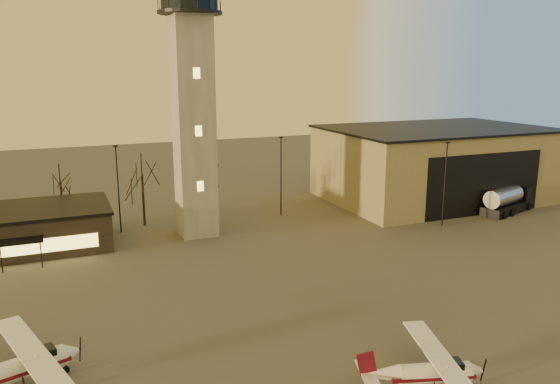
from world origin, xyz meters
name	(u,v)px	position (x,y,z in m)	size (l,w,h in m)	color
ground	(313,361)	(0.00, 0.00, 0.00)	(220.00, 220.00, 0.00)	#484542
control_tower	(193,89)	(0.00, 30.00, 16.33)	(6.80, 6.80, 32.60)	gray
hangar	(435,163)	(36.00, 33.98, 5.15)	(30.60, 20.60, 10.30)	#958861
light_poles	(198,186)	(0.50, 31.00, 5.41)	(58.50, 12.25, 10.14)	black
tree_row	(63,178)	(-13.70, 39.16, 5.94)	(37.20, 9.20, 8.80)	black
cessna_front	(436,376)	(5.20, -5.72, 0.96)	(8.20, 10.13, 2.82)	white
cessna_rear	(27,370)	(-16.94, 4.03, 1.07)	(9.11, 11.24, 3.13)	white
fuel_truck	(508,202)	(39.96, 23.77, 1.37)	(9.72, 5.47, 3.47)	black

